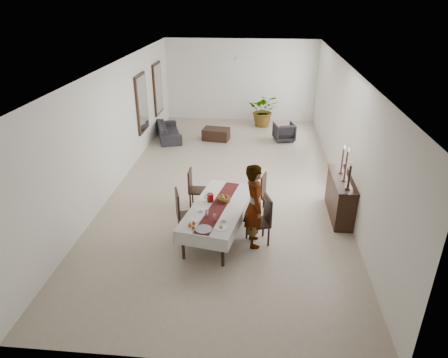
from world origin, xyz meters
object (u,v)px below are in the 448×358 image
red_pitcher (210,198)px  sideboard_body (340,197)px  woman (255,206)px  sofa (169,131)px  dining_table_top (219,207)px

red_pitcher → sideboard_body: bearing=16.8°
woman → sideboard_body: bearing=-65.9°
sideboard_body → sofa: (-5.22, 5.01, -0.20)m
dining_table_top → sofa: (-2.46, 6.09, -0.40)m
red_pitcher → sideboard_body: size_ratio=0.12×
woman → dining_table_top: bearing=59.3°
sideboard_body → woman: bearing=-145.6°
dining_table_top → woman: bearing=-9.2°
dining_table_top → sofa: 6.58m
red_pitcher → sofa: red_pitcher is taller
dining_table_top → sofa: bearing=123.1°
red_pitcher → woman: (0.97, -0.47, 0.11)m
sideboard_body → sofa: sideboard_body is taller
dining_table_top → red_pitcher: red_pitcher is taller
dining_table_top → red_pitcher: 0.30m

